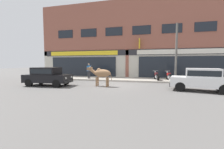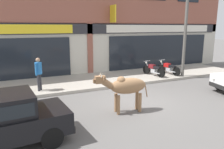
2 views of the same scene
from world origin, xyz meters
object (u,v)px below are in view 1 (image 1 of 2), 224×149
car_0 (201,79)px  utility_pole (176,53)px  cow (101,73)px  car_1 (47,75)px  pedestrian (89,69)px  motorcycle_0 (157,76)px  motorcycle_1 (169,76)px

car_0 → utility_pole: 4.32m
cow → car_1: cow is taller
cow → pedestrian: 4.64m
car_0 → pedestrian: (-9.50, 4.17, 0.32)m
pedestrian → motorcycle_0: bearing=3.6°
cow → car_0: bearing=-3.0°
cow → motorcycle_0: bearing=44.7°
cow → utility_pole: 7.01m
pedestrian → utility_pole: size_ratio=0.31×
cow → motorcycle_1: bearing=37.6°
cow → car_1: (-4.21, -0.79, -0.19)m
motorcycle_0 → motorcycle_1: 1.15m
car_1 → motorcycle_1: 10.87m
cow → motorcycle_0: size_ratio=1.20×
car_0 → car_1: bearing=-177.8°
car_0 → car_1: 11.07m
motorcycle_0 → pedestrian: size_ratio=1.12×
cow → pedestrian: size_ratio=1.34×
utility_pole → motorcycle_1: bearing=119.0°
car_1 → pedestrian: (1.56, 4.60, 0.32)m
motorcycle_0 → cow: bearing=-135.3°
cow → motorcycle_0: (4.29, 4.24, -0.47)m
car_1 → motorcycle_1: (9.65, 4.98, -0.28)m
car_0 → motorcycle_0: 5.27m
pedestrian → car_0: bearing=-23.7°
utility_pole → pedestrian: bearing=177.2°
motorcycle_0 → pedestrian: pedestrian is taller
car_1 → pedestrian: 4.87m
car_1 → utility_pole: bearing=22.5°
pedestrian → utility_pole: 8.69m
car_1 → motorcycle_1: size_ratio=2.06×
motorcycle_1 → utility_pole: size_ratio=0.35×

